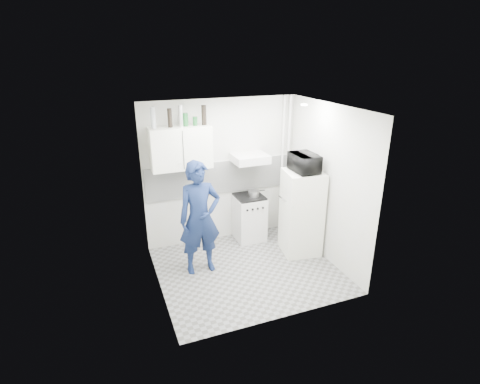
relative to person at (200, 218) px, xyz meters
name	(u,v)px	position (x,y,z in m)	size (l,w,h in m)	color
floor	(247,270)	(0.69, -0.29, -0.91)	(2.80, 2.80, 0.00)	gray
ceiling	(249,108)	(0.69, -0.29, 1.69)	(2.80, 2.80, 0.00)	white
wall_back	(221,172)	(0.69, 0.96, 0.39)	(2.80, 2.80, 0.00)	silver
wall_left	(154,209)	(-0.71, -0.29, 0.39)	(2.60, 2.60, 0.00)	silver
wall_right	(327,184)	(2.09, -0.29, 0.39)	(2.60, 2.60, 0.00)	silver
person	(200,218)	(0.00, 0.00, 0.00)	(0.67, 0.44, 1.83)	#111F44
stove	(249,218)	(1.13, 0.71, -0.50)	(0.52, 0.52, 0.83)	silver
fridge	(301,213)	(1.79, -0.04, -0.18)	(0.61, 0.61, 1.48)	white
stove_top	(249,196)	(1.13, 0.71, -0.06)	(0.50, 0.50, 0.03)	black
saucepan	(254,193)	(1.19, 0.66, 0.01)	(0.20, 0.20, 0.11)	silver
microwave	(305,163)	(1.79, -0.04, 0.71)	(0.37, 0.54, 0.30)	black
bottle_a	(153,118)	(-0.47, 0.79, 1.45)	(0.08, 0.08, 0.33)	#B2B7BC
bottle_c	(170,118)	(-0.21, 0.79, 1.44)	(0.07, 0.07, 0.30)	black
bottle_d	(181,116)	(-0.04, 0.79, 1.46)	(0.08, 0.08, 0.34)	silver
canister_a	(186,120)	(0.04, 0.79, 1.39)	(0.09, 0.09, 0.21)	#144C1E
canister_b	(195,121)	(0.19, 0.79, 1.36)	(0.08, 0.08, 0.15)	#144C1E
bottle_e	(204,115)	(0.35, 0.79, 1.45)	(0.08, 0.08, 0.32)	black
upper_cabinet	(181,148)	(-0.06, 0.79, 0.94)	(1.00, 0.35, 0.70)	white
range_hood	(250,158)	(1.14, 0.71, 0.66)	(0.60, 0.50, 0.14)	silver
backsplash	(222,177)	(0.69, 0.95, 0.29)	(2.74, 0.03, 0.60)	white
pipe_a	(288,165)	(1.99, 0.88, 0.39)	(0.05, 0.05, 2.60)	silver
pipe_b	(282,166)	(1.87, 0.88, 0.39)	(0.04, 0.04, 2.60)	silver
ceiling_spot_fixture	(304,105)	(1.69, -0.09, 1.66)	(0.10, 0.10, 0.02)	white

